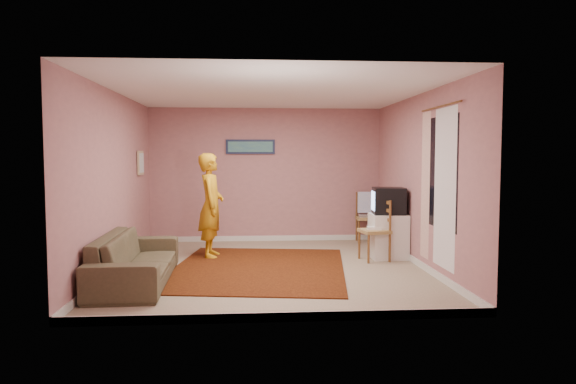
{
  "coord_description": "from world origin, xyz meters",
  "views": [
    {
      "loc": [
        -0.27,
        -7.55,
        1.67
      ],
      "look_at": [
        0.3,
        0.6,
        1.1
      ],
      "focal_mm": 32.0,
      "sensor_mm": 36.0,
      "label": 1
    }
  ],
  "objects": [
    {
      "name": "sofa",
      "position": [
        -1.8,
        -0.77,
        0.32
      ],
      "size": [
        0.95,
        2.25,
        0.65
      ],
      "primitive_type": "imported",
      "rotation": [
        0.0,
        0.0,
        1.61
      ],
      "color": "brown",
      "rests_on": "ground"
    },
    {
      "name": "ceiling",
      "position": [
        0.0,
        0.0,
        2.6
      ],
      "size": [
        4.5,
        5.0,
        0.02
      ],
      "primitive_type": "cube",
      "color": "white",
      "rests_on": "wall_back"
    },
    {
      "name": "baseboard_front",
      "position": [
        0.0,
        -2.49,
        0.05
      ],
      "size": [
        4.5,
        0.02,
        0.1
      ],
      "primitive_type": "cube",
      "color": "silver",
      "rests_on": "ground"
    },
    {
      "name": "wall_left",
      "position": [
        -2.25,
        0.0,
        1.3
      ],
      "size": [
        0.02,
        5.0,
        2.6
      ],
      "primitive_type": "cube",
      "color": "#AD7272",
      "rests_on": "ground"
    },
    {
      "name": "baseboard_left",
      "position": [
        -2.24,
        0.0,
        0.05
      ],
      "size": [
        0.02,
        5.0,
        0.1
      ],
      "primitive_type": "cube",
      "color": "silver",
      "rests_on": "ground"
    },
    {
      "name": "baseboard_right",
      "position": [
        2.24,
        0.0,
        0.05
      ],
      "size": [
        0.02,
        5.0,
        0.1
      ],
      "primitive_type": "cube",
      "color": "silver",
      "rests_on": "ground"
    },
    {
      "name": "wall_front",
      "position": [
        0.0,
        -2.5,
        1.3
      ],
      "size": [
        4.5,
        0.02,
        2.6
      ],
      "primitive_type": "cube",
      "color": "#AD7272",
      "rests_on": "ground"
    },
    {
      "name": "person",
      "position": [
        -0.95,
        0.93,
        0.86
      ],
      "size": [
        0.42,
        0.63,
        1.72
      ],
      "primitive_type": "imported",
      "rotation": [
        0.0,
        0.0,
        1.56
      ],
      "color": "#C48812",
      "rests_on": "ground"
    },
    {
      "name": "area_rug",
      "position": [
        -0.18,
        -0.02,
        0.01
      ],
      "size": [
        2.92,
        3.45,
        0.02
      ],
      "primitive_type": "cube",
      "rotation": [
        0.0,
        0.0,
        -0.14
      ],
      "color": "black",
      "rests_on": "ground"
    },
    {
      "name": "baseboard_back",
      "position": [
        0.0,
        2.49,
        0.05
      ],
      "size": [
        4.5,
        0.02,
        0.1
      ],
      "primitive_type": "cube",
      "color": "silver",
      "rests_on": "ground"
    },
    {
      "name": "curtain_rod",
      "position": [
        2.2,
        -0.9,
        2.32
      ],
      "size": [
        0.02,
        1.4,
        0.02
      ],
      "primitive_type": "cylinder",
      "rotation": [
        1.57,
        0.0,
        0.0
      ],
      "color": "brown",
      "rests_on": "wall_right"
    },
    {
      "name": "chair_a",
      "position": [
        1.96,
        2.2,
        0.59
      ],
      "size": [
        0.47,
        0.45,
        0.52
      ],
      "rotation": [
        0.0,
        0.0,
        -0.08
      ],
      "color": "#A78551",
      "rests_on": "ground"
    },
    {
      "name": "curtain_floral",
      "position": [
        2.21,
        -0.35,
        1.25
      ],
      "size": [
        0.01,
        0.35,
        2.1
      ],
      "primitive_type": "cube",
      "color": "white",
      "rests_on": "wall_right"
    },
    {
      "name": "blue_throw",
      "position": [
        1.96,
        2.2,
        0.78
      ],
      "size": [
        0.38,
        0.05,
        0.4
      ],
      "primitive_type": "cube",
      "color": "#95B1F4",
      "rests_on": "chair_a"
    },
    {
      "name": "ground",
      "position": [
        0.0,
        0.0,
        0.0
      ],
      "size": [
        5.0,
        5.0,
        0.0
      ],
      "primitive_type": "plane",
      "color": "tan",
      "rests_on": "ground"
    },
    {
      "name": "chair_b",
      "position": [
        1.68,
        0.46,
        0.6
      ],
      "size": [
        0.49,
        0.51,
        0.53
      ],
      "rotation": [
        0.0,
        0.0,
        -1.39
      ],
      "color": "#A78551",
      "rests_on": "ground"
    },
    {
      "name": "game_console",
      "position": [
        1.68,
        0.46,
        0.52
      ],
      "size": [
        0.24,
        0.18,
        0.05
      ],
      "primitive_type": "cube",
      "rotation": [
        0.0,
        0.0,
        -0.1
      ],
      "color": "white",
      "rests_on": "chair_b"
    },
    {
      "name": "curtain_sheer",
      "position": [
        2.23,
        -1.05,
        1.25
      ],
      "size": [
        0.01,
        0.75,
        2.1
      ],
      "primitive_type": "cube",
      "color": "white",
      "rests_on": "wall_right"
    },
    {
      "name": "window",
      "position": [
        2.24,
        -0.9,
        1.45
      ],
      "size": [
        0.01,
        1.1,
        1.5
      ],
      "primitive_type": "cube",
      "color": "black",
      "rests_on": "wall_right"
    },
    {
      "name": "wall_back",
      "position": [
        0.0,
        2.5,
        1.3
      ],
      "size": [
        4.5,
        0.02,
        2.6
      ],
      "primitive_type": "cube",
      "color": "#AD7272",
      "rests_on": "ground"
    },
    {
      "name": "tv_cabinet",
      "position": [
        1.95,
        0.64,
        0.36
      ],
      "size": [
        0.57,
        0.52,
        0.72
      ],
      "primitive_type": "cube",
      "color": "white",
      "rests_on": "ground"
    },
    {
      "name": "dvd_player",
      "position": [
        1.96,
        2.2,
        0.52
      ],
      "size": [
        0.37,
        0.28,
        0.06
      ],
      "primitive_type": "cube",
      "rotation": [
        0.0,
        0.0,
        -0.12
      ],
      "color": "silver",
      "rests_on": "chair_a"
    },
    {
      "name": "crt_tv",
      "position": [
        1.94,
        0.64,
        0.94
      ],
      "size": [
        0.55,
        0.5,
        0.43
      ],
      "rotation": [
        0.0,
        0.0,
        -0.11
      ],
      "color": "black",
      "rests_on": "tv_cabinet"
    },
    {
      "name": "picture_back",
      "position": [
        -0.3,
        2.47,
        1.85
      ],
      "size": [
        0.95,
        0.04,
        0.28
      ],
      "color": "#151E3C",
      "rests_on": "wall_back"
    },
    {
      "name": "picture_left",
      "position": [
        -2.22,
        1.6,
        1.55
      ],
      "size": [
        0.04,
        0.38,
        0.42
      ],
      "color": "tan",
      "rests_on": "wall_left"
    },
    {
      "name": "wall_right",
      "position": [
        2.25,
        0.0,
        1.3
      ],
      "size": [
        0.02,
        5.0,
        2.6
      ],
      "primitive_type": "cube",
      "color": "#AD7272",
      "rests_on": "ground"
    }
  ]
}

